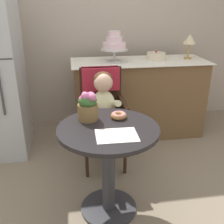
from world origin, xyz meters
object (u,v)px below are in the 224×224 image
(wicker_chair, at_px, (102,102))
(round_layer_cake, at_px, (156,56))
(table_lamp, at_px, (190,40))
(flower_vase, at_px, (88,105))
(tiered_cake_stand, at_px, (114,44))
(seated_child, at_px, (104,104))
(donut_front, at_px, (119,115))
(cafe_table, at_px, (108,153))

(wicker_chair, distance_m, round_layer_cake, 0.98)
(table_lamp, bearing_deg, wicker_chair, -151.38)
(flower_vase, xyz_separation_m, tiered_cake_stand, (0.38, 1.15, 0.26))
(flower_vase, relative_size, table_lamp, 0.78)
(seated_child, distance_m, round_layer_cake, 1.08)
(wicker_chair, relative_size, seated_child, 1.31)
(tiered_cake_stand, bearing_deg, round_layer_cake, 4.15)
(wicker_chair, height_order, donut_front, wicker_chair)
(donut_front, xyz_separation_m, flower_vase, (-0.23, 0.01, 0.09))
(cafe_table, distance_m, tiered_cake_stand, 1.45)
(donut_front, height_order, round_layer_cake, round_layer_cake)
(cafe_table, bearing_deg, tiered_cake_stand, 78.92)
(wicker_chair, bearing_deg, cafe_table, -93.26)
(cafe_table, distance_m, round_layer_cake, 1.59)
(flower_vase, relative_size, round_layer_cake, 1.02)
(wicker_chair, bearing_deg, donut_front, -84.31)
(flower_vase, height_order, tiered_cake_stand, tiered_cake_stand)
(seated_child, bearing_deg, tiered_cake_stand, 73.71)
(round_layer_cake, height_order, table_lamp, table_lamp)
(seated_child, xyz_separation_m, table_lamp, (1.10, 0.75, 0.44))
(donut_front, relative_size, table_lamp, 0.42)
(wicker_chair, xyz_separation_m, donut_front, (0.06, -0.58, 0.10))
(donut_front, bearing_deg, tiered_cake_stand, 82.37)
(seated_child, distance_m, donut_front, 0.44)
(tiered_cake_stand, distance_m, round_layer_cake, 0.52)
(seated_child, bearing_deg, cafe_table, -94.16)
(cafe_table, bearing_deg, flower_vase, 129.59)
(seated_child, height_order, table_lamp, table_lamp)
(donut_front, distance_m, flower_vase, 0.24)
(seated_child, bearing_deg, flower_vase, -112.09)
(wicker_chair, distance_m, flower_vase, 0.63)
(donut_front, height_order, tiered_cake_stand, tiered_cake_stand)
(seated_child, bearing_deg, wicker_chair, 90.00)
(donut_front, xyz_separation_m, table_lamp, (1.04, 1.18, 0.37))
(cafe_table, xyz_separation_m, table_lamp, (1.14, 1.32, 0.61))
(flower_vase, bearing_deg, table_lamp, 42.78)
(cafe_table, relative_size, round_layer_cake, 3.30)
(donut_front, bearing_deg, wicker_chair, 95.67)
(flower_vase, xyz_separation_m, round_layer_cake, (0.88, 1.18, 0.11))
(cafe_table, relative_size, tiered_cake_stand, 2.16)
(tiered_cake_stand, distance_m, table_lamp, 0.88)
(cafe_table, relative_size, seated_child, 0.99)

